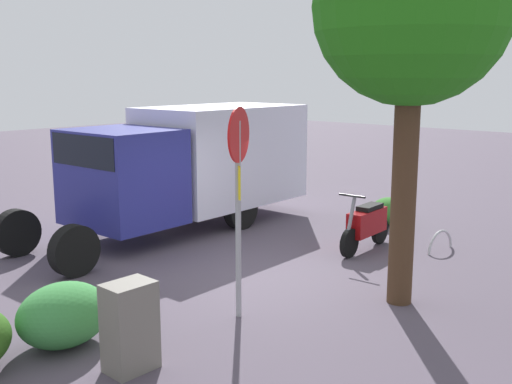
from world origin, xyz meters
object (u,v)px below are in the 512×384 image
(motorcycle, at_px, (367,224))
(bike_rack_hoop, at_px, (440,251))
(box_truck_near, at_px, (191,160))
(utility_cabinet, at_px, (130,327))
(stop_sign, at_px, (239,180))
(street_tree, at_px, (412,9))

(motorcycle, distance_m, bike_rack_hoop, 1.54)
(box_truck_near, bearing_deg, utility_cabinet, 39.95)
(bike_rack_hoop, bearing_deg, utility_cabinet, -4.15)
(stop_sign, distance_m, utility_cabinet, 2.49)
(box_truck_near, bearing_deg, motorcycle, 103.28)
(box_truck_near, bearing_deg, bike_rack_hoop, 109.35)
(stop_sign, height_order, bike_rack_hoop, stop_sign)
(street_tree, distance_m, utility_cabinet, 5.67)
(motorcycle, relative_size, bike_rack_hoop, 2.13)
(box_truck_near, distance_m, motorcycle, 4.19)
(stop_sign, bearing_deg, motorcycle, -173.57)
(motorcycle, xyz_separation_m, street_tree, (2.12, 1.89, 3.78))
(stop_sign, bearing_deg, street_tree, 144.97)
(motorcycle, bearing_deg, bike_rack_hoop, 124.79)
(box_truck_near, relative_size, stop_sign, 2.39)
(motorcycle, height_order, stop_sign, stop_sign)
(stop_sign, xyz_separation_m, bike_rack_hoop, (-5.05, 0.67, -1.99))
(box_truck_near, xyz_separation_m, street_tree, (1.07, 5.82, 2.77))
(box_truck_near, xyz_separation_m, stop_sign, (3.10, 4.39, 0.46))
(stop_sign, bearing_deg, utility_cabinet, 4.45)
(stop_sign, height_order, utility_cabinet, stop_sign)
(stop_sign, distance_m, bike_rack_hoop, 5.47)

